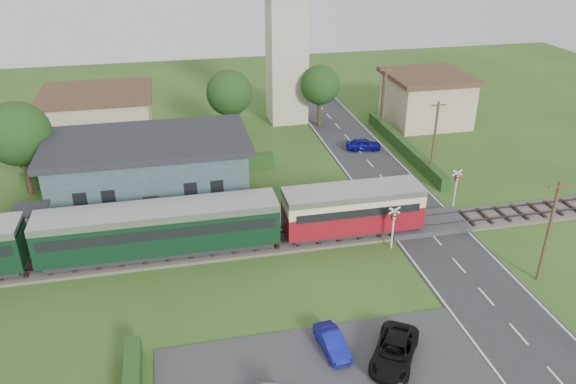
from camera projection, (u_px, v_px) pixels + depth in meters
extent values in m
plane|color=#2D4C19|center=(302.00, 255.00, 38.75)|extent=(120.00, 120.00, 0.00)
cube|color=#4C443D|center=(295.00, 239.00, 40.45)|extent=(76.00, 3.20, 0.20)
cube|color=#3F3F47|center=(298.00, 241.00, 39.68)|extent=(76.00, 0.08, 0.15)
cube|color=#3F3F47|center=(293.00, 231.00, 40.94)|extent=(76.00, 0.08, 0.15)
cube|color=#28282B|center=(436.00, 239.00, 40.65)|extent=(6.00, 70.00, 0.05)
cube|color=#333335|center=(424.00, 223.00, 42.30)|extent=(6.20, 3.40, 0.45)
cube|color=gray|center=(153.00, 231.00, 41.29)|extent=(30.00, 3.00, 0.45)
cube|color=#BEB39A|center=(34.00, 226.00, 39.13)|extent=(2.00, 2.00, 2.40)
cube|color=#232328|center=(30.00, 210.00, 38.56)|extent=(2.30, 2.30, 0.15)
cube|color=#334950|center=(150.00, 172.00, 45.39)|extent=(15.00, 8.00, 4.80)
cube|color=#232328|center=(147.00, 142.00, 44.21)|extent=(16.00, 9.00, 0.50)
cube|color=#232328|center=(152.00, 209.00, 42.53)|extent=(1.20, 0.12, 2.20)
cube|color=black|center=(80.00, 200.00, 40.99)|extent=(1.00, 0.12, 1.20)
cube|color=black|center=(109.00, 197.00, 41.38)|extent=(1.00, 0.12, 1.20)
cube|color=black|center=(191.00, 190.00, 42.52)|extent=(1.00, 0.12, 1.20)
cube|color=black|center=(217.00, 187.00, 42.90)|extent=(1.00, 0.12, 1.20)
cube|color=#232328|center=(351.00, 227.00, 41.04)|extent=(9.00, 2.20, 0.50)
cube|color=maroon|center=(352.00, 215.00, 40.60)|extent=(10.00, 2.80, 1.80)
cube|color=beige|center=(353.00, 200.00, 40.04)|extent=(10.00, 2.82, 0.90)
cube|color=black|center=(353.00, 204.00, 40.19)|extent=(9.00, 2.88, 0.60)
cube|color=#A5A5A5|center=(354.00, 192.00, 39.75)|extent=(10.00, 2.90, 0.45)
cube|color=#232328|center=(162.00, 248.00, 38.45)|extent=(15.20, 2.20, 0.50)
cube|color=black|center=(160.00, 230.00, 37.78)|extent=(16.00, 2.80, 2.60)
cube|color=black|center=(159.00, 224.00, 37.60)|extent=(15.40, 2.86, 0.70)
cube|color=#A5A5A5|center=(158.00, 211.00, 37.16)|extent=(16.00, 2.90, 0.50)
cube|color=#BEB39A|center=(287.00, 58.00, 61.07)|extent=(4.00, 4.00, 14.00)
cube|color=tan|center=(100.00, 120.00, 56.64)|extent=(10.00, 8.00, 5.00)
cube|color=#472D1E|center=(96.00, 93.00, 55.41)|extent=(10.80, 8.80, 0.50)
cube|color=tan|center=(426.00, 100.00, 62.43)|extent=(8.00, 8.00, 5.00)
cube|color=#472D1E|center=(429.00, 76.00, 61.21)|extent=(8.80, 8.80, 0.50)
cube|color=#193814|center=(404.00, 147.00, 55.18)|extent=(0.80, 18.00, 1.20)
cube|color=#193814|center=(152.00, 170.00, 50.11)|extent=(22.00, 0.80, 1.30)
cylinder|color=#332316|center=(27.00, 172.00, 46.26)|extent=(0.44, 0.44, 4.12)
sphere|color=#143311|center=(18.00, 134.00, 44.77)|extent=(5.20, 5.20, 5.20)
cylinder|color=#332316|center=(231.00, 122.00, 57.62)|extent=(0.44, 0.44, 3.85)
sphere|color=#143311|center=(229.00, 93.00, 56.23)|extent=(4.60, 4.60, 4.60)
cylinder|color=#332316|center=(319.00, 111.00, 61.34)|extent=(0.44, 0.44, 3.58)
sphere|color=#143311|center=(320.00, 85.00, 60.05)|extent=(4.20, 4.20, 4.20)
cylinder|color=#473321|center=(548.00, 233.00, 34.65)|extent=(0.22, 0.22, 7.00)
cube|color=#473321|center=(559.00, 186.00, 33.22)|extent=(1.40, 0.10, 0.10)
cylinder|color=#473321|center=(434.00, 141.00, 48.64)|extent=(0.22, 0.22, 7.00)
cube|color=#473321|center=(439.00, 105.00, 47.21)|extent=(1.40, 0.10, 0.10)
cylinder|color=#473321|center=(384.00, 100.00, 59.13)|extent=(0.22, 0.22, 7.00)
cube|color=#473321|center=(386.00, 70.00, 57.71)|extent=(1.40, 0.10, 0.10)
cylinder|color=silver|center=(393.00, 229.00, 38.95)|extent=(0.12, 0.12, 3.00)
cube|color=#232328|center=(394.00, 216.00, 38.46)|extent=(0.35, 0.18, 0.55)
sphere|color=#FF190C|center=(395.00, 215.00, 38.29)|extent=(0.14, 0.14, 0.14)
sphere|color=#FF190C|center=(395.00, 218.00, 38.42)|extent=(0.14, 0.14, 0.14)
cube|color=silver|center=(395.00, 210.00, 38.28)|extent=(0.84, 0.05, 0.55)
cube|color=silver|center=(395.00, 210.00, 38.28)|extent=(0.84, 0.05, 0.55)
cylinder|color=silver|center=(455.00, 190.00, 44.52)|extent=(0.12, 0.12, 3.00)
cube|color=#232328|center=(457.00, 177.00, 44.03)|extent=(0.35, 0.18, 0.55)
sphere|color=#FF190C|center=(458.00, 176.00, 43.86)|extent=(0.14, 0.14, 0.14)
sphere|color=#FF190C|center=(458.00, 180.00, 43.99)|extent=(0.14, 0.14, 0.14)
cube|color=silver|center=(458.00, 173.00, 43.85)|extent=(0.84, 0.05, 0.55)
cube|color=silver|center=(458.00, 173.00, 43.85)|extent=(0.84, 0.05, 0.55)
cylinder|color=#3F3F47|center=(15.00, 143.00, 50.93)|extent=(0.14, 0.14, 5.00)
sphere|color=orange|center=(9.00, 116.00, 49.82)|extent=(0.30, 0.30, 0.30)
cylinder|color=#3F3F47|center=(382.00, 95.00, 64.29)|extent=(0.14, 0.14, 5.00)
sphere|color=orange|center=(384.00, 73.00, 63.18)|extent=(0.30, 0.30, 0.30)
imported|color=#0C0B7A|center=(363.00, 144.00, 55.63)|extent=(3.60, 1.91, 1.17)
imported|color=#111891|center=(332.00, 342.00, 30.04)|extent=(1.43, 3.22, 1.03)
imported|color=black|center=(394.00, 351.00, 29.28)|extent=(4.10, 4.80, 1.22)
imported|color=gray|center=(261.00, 203.00, 42.62)|extent=(0.79, 0.61, 1.93)
imported|color=gray|center=(52.00, 230.00, 39.19)|extent=(0.87, 1.00, 1.77)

